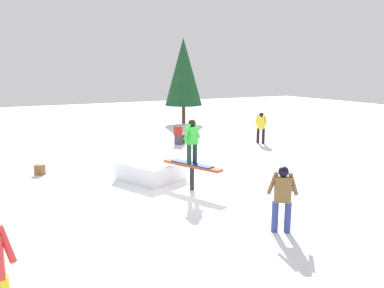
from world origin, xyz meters
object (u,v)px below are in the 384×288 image
Objects in this scene: rail_feature at (192,168)px; main_rider_on_rail at (192,142)px; bystander_yellow at (261,126)px; bystander_brown at (282,196)px; loose_snowboard_cyan at (165,161)px; pine_tree_far at (183,72)px; backpack_on_snow at (40,170)px; loose_snowboard_navy at (283,184)px; folding_chair at (179,136)px.

main_rider_on_rail reaches higher than rail_feature.
bystander_yellow is 1.01× the size of bystander_brown.
bystander_yellow is (-4.79, 6.19, -0.59)m from main_rider_on_rail.
pine_tree_far is (-9.00, 5.20, 3.33)m from loose_snowboard_cyan.
rail_feature is 5.42m from backpack_on_snow.
bystander_yellow is at bearing 170.59° from loose_snowboard_navy.
backpack_on_snow is (-0.20, -4.51, 0.16)m from loose_snowboard_cyan.
bystander_brown is at bearing 162.98° from backpack_on_snow.
bystander_yellow is at bearing -131.44° from backpack_on_snow.
bystander_brown is (8.29, -5.80, -0.01)m from bystander_yellow.
pine_tree_far is (-7.80, -0.31, 2.50)m from bystander_yellow.
loose_snowboard_cyan is 3.70× the size of backpack_on_snow.
loose_snowboard_cyan is at bearing -30.03° from pine_tree_far.
pine_tree_far reaches higher than loose_snowboard_navy.
folding_chair is 7.60m from pine_tree_far.
loose_snowboard_navy is at bearing 102.87° from loose_snowboard_cyan.
bystander_brown reaches higher than loose_snowboard_navy.
loose_snowboard_cyan is at bearing 67.99° from bystander_yellow.
pine_tree_far is at bearing 131.19° from rail_feature.
main_rider_on_rail reaches higher than folding_chair.
bystander_brown reaches higher than backpack_on_snow.
rail_feature is 3.52m from bystander_brown.
rail_feature is 1.31× the size of bystander_yellow.
main_rider_on_rail is 6.98m from folding_chair.
loose_snowboard_navy is (0.81, 2.76, -0.64)m from rail_feature.
rail_feature is at bearing 0.00° from main_rider_on_rail.
main_rider_on_rail is 3.93m from loose_snowboard_cyan.
pine_tree_far reaches higher than folding_chair.
bystander_yellow is at bearing -156.63° from folding_chair.
pine_tree_far is at bearing -94.93° from backpack_on_snow.
bystander_brown is 17.19m from pine_tree_far.
folding_chair is at bearing 133.96° from rail_feature.
rail_feature reaches higher than loose_snowboard_navy.
main_rider_on_rail is 14.03m from pine_tree_far.
main_rider_on_rail is (0.00, 0.00, 0.78)m from rail_feature.
rail_feature is 6.91m from folding_chair.
main_rider_on_rail is 0.95× the size of bystander_yellow.
backpack_on_snow is (-3.80, -3.84, -0.48)m from rail_feature.
rail_feature is at bearing 93.52° from bystander_yellow.
rail_feature reaches higher than loose_snowboard_cyan.
pine_tree_far is (-12.60, 5.88, 2.69)m from rail_feature.
backpack_on_snow is at bearing -47.85° from pine_tree_far.
pine_tree_far is at bearing -132.41° from loose_snowboard_cyan.
loose_snowboard_navy is at bearing -13.10° from pine_tree_far.
rail_feature is at bearing 178.18° from backpack_on_snow.
folding_chair is at bearing 135.62° from main_rider_on_rail.
folding_chair is at bearing -156.81° from loose_snowboard_navy.
pine_tree_far is at bearing -171.04° from loose_snowboard_navy.
loose_snowboard_cyan is at bearing -132.70° from loose_snowboard_navy.
loose_snowboard_cyan is 1.43× the size of folding_chair.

